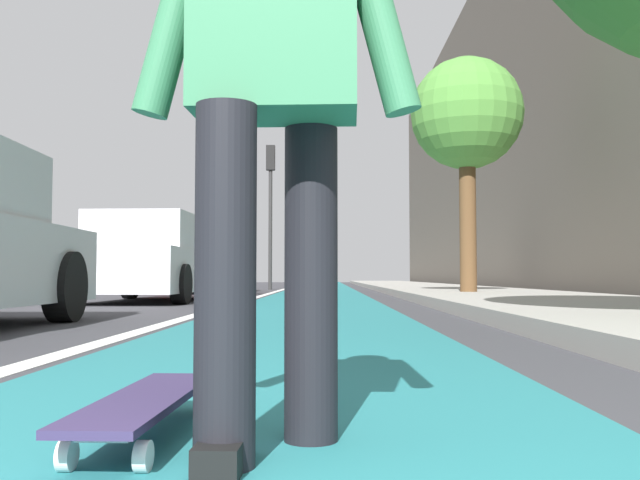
# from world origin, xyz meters

# --- Properties ---
(ground_plane) EXTENTS (80.00, 80.00, 0.00)m
(ground_plane) POSITION_xyz_m (10.00, 0.00, 0.00)
(ground_plane) COLOR #38383D
(bike_lane_paint) EXTENTS (56.00, 2.15, 0.00)m
(bike_lane_paint) POSITION_xyz_m (24.00, 0.00, 0.00)
(bike_lane_paint) COLOR #237075
(bike_lane_paint) RESTS_ON ground
(lane_stripe_white) EXTENTS (52.00, 0.16, 0.01)m
(lane_stripe_white) POSITION_xyz_m (20.00, 1.22, 0.00)
(lane_stripe_white) COLOR silver
(lane_stripe_white) RESTS_ON ground
(sidewalk_curb) EXTENTS (52.00, 3.20, 0.14)m
(sidewalk_curb) POSITION_xyz_m (18.00, -3.22, 0.07)
(sidewalk_curb) COLOR #9E9B93
(sidewalk_curb) RESTS_ON ground
(building_facade) EXTENTS (40.00, 1.20, 10.32)m
(building_facade) POSITION_xyz_m (22.00, -5.81, 5.16)
(building_facade) COLOR #5E564D
(building_facade) RESTS_ON ground
(skateboard) EXTENTS (0.85, 0.23, 0.11)m
(skateboard) POSITION_xyz_m (1.39, 0.25, 0.09)
(skateboard) COLOR white
(skateboard) RESTS_ON ground
(skater_person) EXTENTS (0.46, 0.72, 1.64)m
(skater_person) POSITION_xyz_m (1.24, -0.10, 0.94)
(skater_person) COLOR black
(skater_person) RESTS_ON ground
(parked_car_mid) EXTENTS (4.39, 1.93, 1.47)m
(parked_car_mid) POSITION_xyz_m (11.47, 2.80, 0.70)
(parked_car_mid) COLOR silver
(parked_car_mid) RESTS_ON ground
(parked_car_far) EXTENTS (4.56, 1.94, 1.48)m
(parked_car_far) POSITION_xyz_m (17.66, 2.91, 0.71)
(parked_car_far) COLOR maroon
(parked_car_far) RESTS_ON ground
(traffic_light) EXTENTS (0.33, 0.28, 4.65)m
(traffic_light) POSITION_xyz_m (21.77, 1.62, 3.19)
(traffic_light) COLOR #2D2D2D
(traffic_light) RESTS_ON ground
(street_tree_mid) EXTENTS (2.09, 2.09, 4.51)m
(street_tree_mid) POSITION_xyz_m (12.41, -2.82, 3.41)
(street_tree_mid) COLOR brown
(street_tree_mid) RESTS_ON ground
(pedestrian_distant) EXTENTS (0.42, 0.65, 1.48)m
(pedestrian_distant) POSITION_xyz_m (14.90, 1.82, 0.85)
(pedestrian_distant) COLOR brown
(pedestrian_distant) RESTS_ON ground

